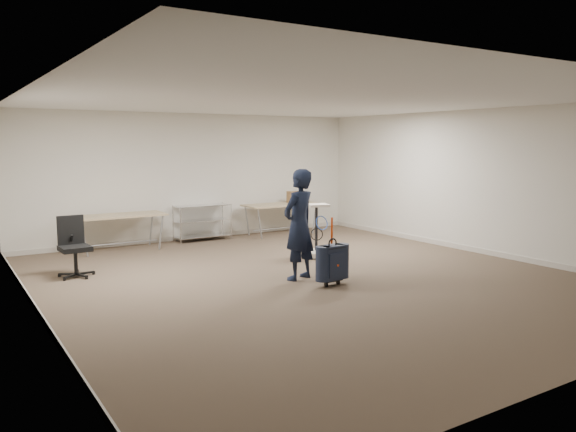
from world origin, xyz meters
TOP-DOWN VIEW (x-y plane):
  - ground at (0.00, 0.00)m, footprint 9.00×9.00m
  - room_shell at (0.00, 1.38)m, footprint 8.00×9.00m
  - folding_table_left at (-1.90, 3.95)m, footprint 1.80×0.75m
  - folding_table_right at (1.90, 3.95)m, footprint 1.80×0.75m
  - wire_shelf at (0.00, 4.20)m, footprint 1.22×0.47m
  - person at (-0.18, 0.05)m, footprint 0.74×0.60m
  - suitcase at (0.02, -0.57)m, footprint 0.40×0.25m
  - office_chair at (-3.13, 2.15)m, footprint 0.59×0.59m
  - equipment_cart at (1.11, 1.36)m, footprint 0.67×0.67m
  - cardboard_box at (2.33, 3.99)m, footprint 0.40×0.32m

SIDE VIEW (x-z plane):
  - ground at x=0.00m, z-range 0.00..0.00m
  - room_shell at x=0.00m, z-range -4.45..4.55m
  - equipment_cart at x=1.11m, z-range -0.24..0.77m
  - office_chair at x=-3.13m, z-range -0.19..0.78m
  - suitcase at x=0.02m, z-range -0.17..0.88m
  - wire_shelf at x=0.00m, z-range 0.04..0.84m
  - folding_table_left at x=-1.90m, z-range 0.31..1.04m
  - folding_table_right at x=1.90m, z-range 0.31..1.04m
  - cardboard_box at x=2.33m, z-range 0.73..1.00m
  - person at x=-0.18m, z-range 0.00..1.75m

